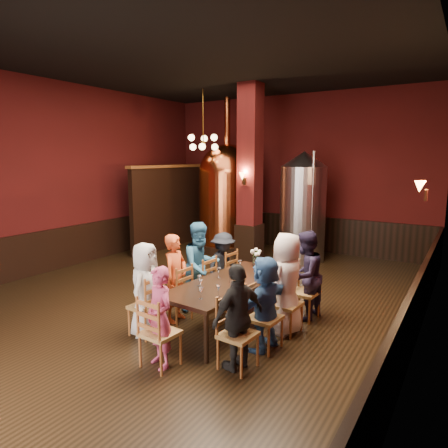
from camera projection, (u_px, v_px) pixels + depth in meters
The scene contains 38 objects.
room at pixel (194, 181), 7.58m from camera, with size 10.00×10.02×4.50m.
wainscot_right at pixel (415, 311), 5.80m from camera, with size 0.08×9.90×1.00m, color black.
wainscot_back at pixel (292, 231), 12.02m from camera, with size 7.90×0.08×1.00m, color black.
wainscot_left at pixel (67, 247), 9.94m from camera, with size 0.08×9.90×1.00m, color black.
column at pixel (250, 175), 10.08m from camera, with size 0.58×0.58×4.50m, color #4A0F10.
partition at pixel (172, 207), 12.10m from camera, with size 0.22×3.50×2.40m, color black.
pendant_cluster at pixel (203, 142), 10.81m from camera, with size 0.90×0.90×1.70m, color #A57226, non-canonical shape.
sconce_wall at pixel (426, 190), 6.22m from camera, with size 0.20×0.20×0.36m, color black, non-canonical shape.
sconce_column at pixel (244, 178), 9.84m from camera, with size 0.20×0.20×0.36m, color black, non-canonical shape.
dining_table at pixel (229, 285), 6.37m from camera, with size 1.17×2.46×0.75m.
chair_0 at pixel (146, 306), 6.10m from camera, with size 0.46×0.46×0.92m, color brown, non-canonical shape.
person_0 at pixel (145, 289), 6.06m from camera, with size 0.71×0.46×1.45m, color silver.
chair_1 at pixel (176, 294), 6.64m from camera, with size 0.46×0.46×0.92m, color brown, non-canonical shape.
person_1 at pixel (176, 278), 6.59m from camera, with size 0.53×0.35×1.47m, color #C64A22.
chair_2 at pixel (201, 284), 7.16m from camera, with size 0.46×0.46×0.92m, color brown, non-canonical shape.
person_2 at pixel (201, 266), 7.11m from camera, with size 0.77×0.38×1.58m, color #2A628C.
chair_3 at pixel (223, 275), 7.70m from camera, with size 0.46×0.46×0.92m, color brown, non-canonical shape.
person_3 at pixel (223, 266), 7.67m from camera, with size 0.83×0.48×1.29m, color black.
chair_4 at pixel (238, 334), 5.12m from camera, with size 0.46×0.46×0.92m, color brown, non-canonical shape.
person_4 at pixel (238, 317), 5.08m from camera, with size 0.82×0.34×1.39m, color black.
chair_5 at pixel (264, 318), 5.65m from camera, with size 0.46×0.46×0.92m, color brown, non-canonical shape.
person_5 at pixel (265, 303), 5.61m from camera, with size 1.26×0.40×1.36m, color #315A93.
chair_6 at pixel (286, 304), 6.18m from camera, with size 0.46×0.46×0.92m, color brown, non-canonical shape.
person_6 at pixel (287, 283), 6.12m from camera, with size 0.77×0.50×1.58m, color beige.
chair_7 at pixel (304, 292), 6.71m from camera, with size 0.46×0.46×0.92m, color brown, non-canonical shape.
person_7 at pixel (305, 275), 6.66m from camera, with size 0.73×0.36×1.51m, color #201A34.
chair_8 at pixel (160, 332), 5.17m from camera, with size 0.46×0.46×0.92m, color brown, non-canonical shape.
person_8 at pixel (160, 317), 5.14m from camera, with size 0.49×0.32×1.34m, color #B23B64.
copper_kettle at pixel (227, 196), 11.67m from camera, with size 2.04×2.04×4.37m.
steel_vessel at pixel (303, 207), 10.44m from camera, with size 1.28×1.28×2.86m.
rose_vase at pixel (255, 254), 7.19m from camera, with size 0.20×0.20×0.34m.
wine_glass_0 at pixel (256, 267), 6.85m from camera, with size 0.07×0.07×0.17m, color white, non-canonical shape.
wine_glass_1 at pixel (201, 286), 5.88m from camera, with size 0.07×0.07×0.17m, color white, non-canonical shape.
wine_glass_2 at pixel (199, 281), 6.11m from camera, with size 0.07×0.07×0.17m, color white, non-canonical shape.
wine_glass_3 at pixel (218, 292), 5.62m from camera, with size 0.07×0.07×0.17m, color white, non-canonical shape.
wine_glass_4 at pixel (219, 273), 6.53m from camera, with size 0.07×0.07×0.17m, color white, non-canonical shape.
wine_glass_5 at pixel (240, 265), 7.01m from camera, with size 0.07×0.07×0.17m, color white, non-canonical shape.
wine_glass_6 at pixel (201, 293), 5.55m from camera, with size 0.07×0.07×0.17m, color white, non-canonical shape.
Camera 1 is at (4.51, -6.16, 2.70)m, focal length 32.00 mm.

